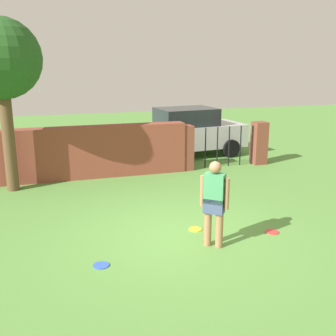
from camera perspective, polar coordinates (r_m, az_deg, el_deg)
name	(u,v)px	position (r m, az deg, el deg)	size (l,w,h in m)	color
ground_plane	(179,236)	(8.18, 1.53, -9.40)	(40.00, 40.00, 0.00)	#568C3D
brick_wall	(77,153)	(12.14, -12.57, 2.06)	(6.46, 0.50, 1.51)	brown
tree	(1,61)	(11.22, -22.23, 13.60)	(2.01, 2.01, 4.40)	brown
person	(214,200)	(7.47, 6.45, -4.48)	(0.44, 0.40, 1.62)	#9E704C
fence_gate	(223,145)	(13.33, 7.68, 3.14)	(3.04, 0.44, 1.40)	brown
car	(186,132)	(14.74, 2.50, 5.00)	(4.35, 2.25, 1.72)	#B7B7BC
frisbee_yellow	(195,229)	(8.47, 3.81, -8.50)	(0.27, 0.27, 0.02)	yellow
frisbee_blue	(101,265)	(7.16, -9.27, -13.21)	(0.27, 0.27, 0.02)	blue
frisbee_red	(272,232)	(8.59, 14.25, -8.59)	(0.27, 0.27, 0.02)	red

